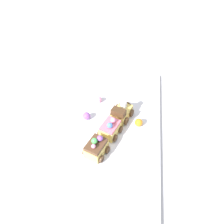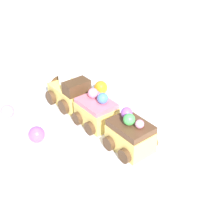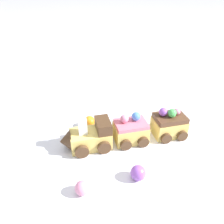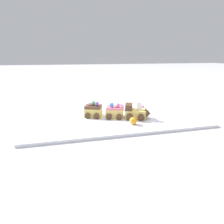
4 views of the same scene
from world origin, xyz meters
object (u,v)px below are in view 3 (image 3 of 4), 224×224
cake_car_strawberry (131,131)px  cake_car_chocolate (169,124)px  gumball_pink (82,188)px  cake_train_locomotive (87,137)px  gumball_orange (89,122)px  gumball_purple (138,173)px

cake_car_strawberry → cake_car_chocolate: size_ratio=1.00×
cake_car_strawberry → gumball_pink: 0.19m
cake_train_locomotive → gumball_pink: size_ratio=4.60×
cake_car_chocolate → gumball_orange: bearing=-22.5°
gumball_purple → gumball_orange: bearing=-91.3°
cake_train_locomotive → cake_car_strawberry: size_ratio=1.39×
cake_train_locomotive → gumball_orange: bearing=-101.7°
gumball_orange → gumball_purple: (0.00, 0.21, -0.00)m
gumball_purple → cake_car_strawberry: bearing=-120.4°
gumball_orange → gumball_pink: size_ratio=1.13×
cake_car_chocolate → gumball_purple: 0.17m
cake_train_locomotive → gumball_orange: cake_train_locomotive is taller
cake_car_strawberry → gumball_purple: (0.06, 0.11, -0.01)m
gumball_purple → cake_car_chocolate: bearing=-155.2°
cake_car_strawberry → cake_car_chocolate: (-0.09, 0.03, 0.00)m
cake_train_locomotive → gumball_purple: size_ratio=4.15×
cake_car_chocolate → cake_train_locomotive: bearing=0.0°
gumball_purple → gumball_pink: bearing=-15.0°
gumball_orange → gumball_pink: gumball_orange is taller
cake_car_chocolate → gumball_purple: size_ratio=3.00×
cake_train_locomotive → cake_car_strawberry: cake_train_locomotive is taller
gumball_pink → cake_train_locomotive: bearing=-122.1°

